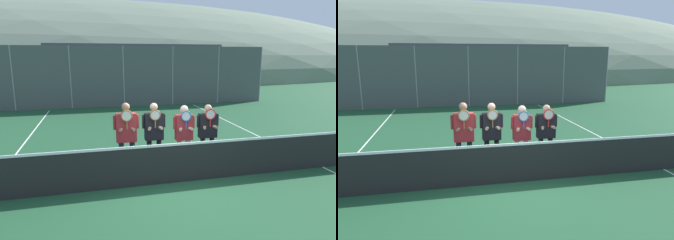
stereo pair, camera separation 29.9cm
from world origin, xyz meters
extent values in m
plane|color=#1E4C2D|center=(0.00, 0.00, 0.00)|extent=(120.00, 120.00, 0.00)
ellipsoid|color=slate|center=(0.00, 54.20, 0.00)|extent=(123.91, 68.84, 24.09)
cube|color=tan|center=(1.67, 19.54, 1.76)|extent=(13.27, 5.00, 3.52)
cube|color=#4C4C51|center=(1.67, 19.54, 3.70)|extent=(13.77, 5.50, 0.36)
cylinder|color=gray|center=(-6.02, 11.44, 1.77)|extent=(0.06, 0.06, 3.55)
cylinder|color=gray|center=(-3.01, 11.44, 1.77)|extent=(0.06, 0.06, 3.55)
cylinder|color=gray|center=(0.00, 11.44, 1.77)|extent=(0.06, 0.06, 3.55)
cylinder|color=gray|center=(3.01, 11.44, 1.77)|extent=(0.06, 0.06, 3.55)
cylinder|color=gray|center=(6.02, 11.44, 1.77)|extent=(0.06, 0.06, 3.55)
cylinder|color=gray|center=(9.02, 11.44, 1.77)|extent=(0.06, 0.06, 3.55)
cube|color=#4C5451|center=(0.00, 11.44, 1.77)|extent=(18.05, 0.02, 3.55)
cube|color=black|center=(0.00, 0.00, 0.47)|extent=(11.13, 0.02, 0.93)
cube|color=white|center=(0.00, 0.00, 0.95)|extent=(11.13, 0.03, 0.06)
cube|color=white|center=(-4.21, 3.00, 0.00)|extent=(0.05, 16.00, 0.01)
cube|color=white|center=(4.21, 3.00, 0.00)|extent=(0.05, 16.00, 0.01)
cylinder|color=#232838|center=(-1.18, 0.71, 0.45)|extent=(0.13, 0.13, 0.90)
cylinder|color=#232838|center=(-0.90, 0.71, 0.45)|extent=(0.13, 0.13, 0.90)
cube|color=maroon|center=(-1.04, 0.71, 1.26)|extent=(0.50, 0.22, 0.71)
sphere|color=#997056|center=(-1.04, 0.71, 1.77)|extent=(0.20, 0.20, 0.20)
cylinder|color=maroon|center=(-1.31, 0.71, 1.40)|extent=(0.08, 0.08, 0.35)
cylinder|color=maroon|center=(-0.77, 0.71, 1.40)|extent=(0.08, 0.08, 0.35)
cylinder|color=#997056|center=(-1.16, 0.62, 1.24)|extent=(0.16, 0.27, 0.08)
cylinder|color=#997056|center=(-0.92, 0.62, 1.24)|extent=(0.16, 0.27, 0.08)
cylinder|color=#936033|center=(-1.04, 0.53, 1.36)|extent=(0.03, 0.03, 0.20)
torus|color=#936033|center=(-1.04, 0.53, 1.59)|extent=(0.28, 0.03, 0.28)
cylinder|color=silver|center=(-1.04, 0.53, 1.59)|extent=(0.23, 0.00, 0.23)
cylinder|color=black|center=(-0.45, 0.81, 0.44)|extent=(0.13, 0.13, 0.88)
cylinder|color=black|center=(-0.20, 0.81, 0.44)|extent=(0.13, 0.13, 0.88)
cube|color=black|center=(-0.32, 0.81, 1.22)|extent=(0.47, 0.22, 0.69)
sphere|color=tan|center=(-0.32, 0.81, 1.73)|extent=(0.20, 0.20, 0.20)
cylinder|color=black|center=(-0.59, 0.81, 1.36)|extent=(0.08, 0.08, 0.34)
cylinder|color=black|center=(-0.06, 0.81, 1.36)|extent=(0.08, 0.08, 0.34)
cylinder|color=tan|center=(-0.44, 0.72, 1.21)|extent=(0.16, 0.27, 0.08)
cylinder|color=tan|center=(-0.21, 0.72, 1.21)|extent=(0.16, 0.27, 0.08)
cylinder|color=#936033|center=(-0.32, 0.63, 1.33)|extent=(0.03, 0.03, 0.20)
torus|color=#936033|center=(-0.32, 0.63, 1.55)|extent=(0.27, 0.03, 0.27)
cylinder|color=silver|center=(-0.32, 0.63, 1.55)|extent=(0.23, 0.00, 0.23)
cylinder|color=white|center=(0.34, 0.76, 0.42)|extent=(0.13, 0.13, 0.84)
cylinder|color=white|center=(0.58, 0.76, 0.42)|extent=(0.13, 0.13, 0.84)
cube|color=maroon|center=(0.46, 0.76, 1.17)|extent=(0.45, 0.22, 0.66)
sphere|color=#DBB293|center=(0.46, 0.76, 1.64)|extent=(0.21, 0.21, 0.21)
cylinder|color=maroon|center=(0.21, 0.76, 1.30)|extent=(0.08, 0.08, 0.32)
cylinder|color=maroon|center=(0.71, 0.76, 1.30)|extent=(0.08, 0.08, 0.32)
cylinder|color=#DBB293|center=(0.35, 0.67, 1.15)|extent=(0.16, 0.27, 0.08)
cylinder|color=#DBB293|center=(0.57, 0.67, 1.15)|extent=(0.16, 0.27, 0.08)
cylinder|color=#1E5BAD|center=(0.46, 0.58, 1.27)|extent=(0.03, 0.03, 0.20)
torus|color=#1E5BAD|center=(0.46, 0.58, 1.50)|extent=(0.27, 0.03, 0.27)
cylinder|color=silver|center=(0.46, 0.58, 1.50)|extent=(0.23, 0.00, 0.23)
cylinder|color=black|center=(1.02, 0.85, 0.41)|extent=(0.13, 0.13, 0.83)
cylinder|color=black|center=(1.29, 0.85, 0.41)|extent=(0.13, 0.13, 0.83)
cube|color=black|center=(1.16, 0.85, 1.16)|extent=(0.49, 0.22, 0.66)
sphere|color=tan|center=(1.16, 0.85, 1.63)|extent=(0.20, 0.20, 0.20)
cylinder|color=black|center=(0.89, 0.85, 1.28)|extent=(0.08, 0.08, 0.32)
cylinder|color=black|center=(1.42, 0.85, 1.28)|extent=(0.08, 0.08, 0.32)
cylinder|color=tan|center=(1.04, 0.76, 1.14)|extent=(0.16, 0.27, 0.08)
cylinder|color=tan|center=(1.28, 0.76, 1.14)|extent=(0.16, 0.27, 0.08)
cylinder|color=red|center=(1.16, 0.67, 1.26)|extent=(0.03, 0.03, 0.20)
torus|color=red|center=(1.16, 0.67, 1.49)|extent=(0.29, 0.03, 0.29)
cylinder|color=silver|center=(1.16, 0.67, 1.49)|extent=(0.24, 0.00, 0.24)
cube|color=slate|center=(-6.07, 13.81, 0.74)|extent=(4.00, 1.77, 0.87)
cube|color=#2D3842|center=(-6.07, 13.81, 1.53)|extent=(2.20, 1.63, 0.71)
cylinder|color=black|center=(-4.77, 12.91, 0.30)|extent=(0.60, 0.16, 0.60)
cylinder|color=black|center=(-4.77, 14.72, 0.30)|extent=(0.60, 0.16, 0.60)
cylinder|color=black|center=(-7.38, 14.72, 0.30)|extent=(0.60, 0.16, 0.60)
cube|color=#B2B7BC|center=(-1.09, 13.90, 0.68)|extent=(4.49, 1.89, 0.75)
cube|color=#2D3842|center=(-1.09, 13.90, 1.36)|extent=(2.47, 1.74, 0.62)
cylinder|color=black|center=(0.37, 12.93, 0.30)|extent=(0.60, 0.16, 0.60)
cylinder|color=black|center=(0.37, 14.86, 0.30)|extent=(0.60, 0.16, 0.60)
cylinder|color=black|center=(-2.55, 12.93, 0.30)|extent=(0.60, 0.16, 0.60)
cylinder|color=black|center=(-2.55, 14.86, 0.30)|extent=(0.60, 0.16, 0.60)
cube|color=#B2B7BC|center=(3.98, 14.06, 0.69)|extent=(4.19, 1.88, 0.78)
cube|color=#2D3842|center=(3.98, 14.06, 1.40)|extent=(2.31, 1.73, 0.64)
cylinder|color=black|center=(5.34, 13.10, 0.30)|extent=(0.60, 0.16, 0.60)
cylinder|color=black|center=(5.34, 15.01, 0.30)|extent=(0.60, 0.16, 0.60)
cylinder|color=black|center=(2.62, 13.10, 0.30)|extent=(0.60, 0.16, 0.60)
cylinder|color=black|center=(2.62, 15.01, 0.30)|extent=(0.60, 0.16, 0.60)
camera|label=1|loc=(-1.78, -6.48, 2.99)|focal=32.00mm
camera|label=2|loc=(-1.49, -6.55, 2.99)|focal=32.00mm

